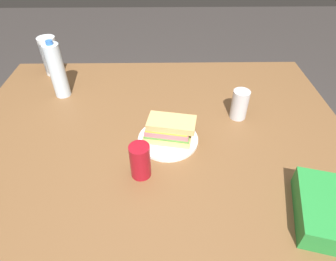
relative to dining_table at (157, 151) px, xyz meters
name	(u,v)px	position (x,y,z in m)	size (l,w,h in m)	color
ground_plane	(160,237)	(0.00, 0.00, -0.66)	(8.00, 8.00, 0.00)	#383330
dining_table	(157,151)	(0.00, 0.00, 0.00)	(1.48, 1.19, 0.74)	brown
paper_plate	(168,140)	(0.04, -0.03, 0.09)	(0.22, 0.22, 0.01)	white
sandwich	(169,130)	(0.05, -0.02, 0.13)	(0.20, 0.12, 0.08)	#DBB26B
soda_can_red	(140,161)	(-0.05, -0.19, 0.14)	(0.07, 0.07, 0.12)	maroon
chip_bag	(325,210)	(0.48, -0.35, 0.12)	(0.23, 0.15, 0.07)	#268C38
water_bottle_tall	(57,71)	(-0.43, 0.29, 0.20)	(0.07, 0.07, 0.25)	silver
plastic_cup_stack	(51,56)	(-0.52, 0.50, 0.17)	(0.08, 0.08, 0.18)	silver
soda_can_silver	(240,104)	(0.33, 0.12, 0.14)	(0.07, 0.07, 0.12)	silver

